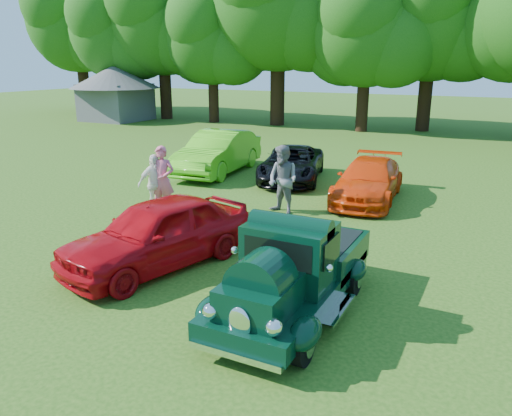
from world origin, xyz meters
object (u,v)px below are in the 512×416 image
at_px(spectator_white, 154,184).
at_px(red_convertible, 158,233).
at_px(hero_pickup, 294,273).
at_px(back_car_orange, 368,180).
at_px(spectator_pink, 163,180).
at_px(gazebo, 115,87).
at_px(back_car_black, 292,164).
at_px(spectator_grey, 283,180).
at_px(back_car_lime, 218,152).

bearing_deg(spectator_white, red_convertible, -114.51).
xyz_separation_m(hero_pickup, back_car_orange, (-0.74, 7.72, -0.08)).
xyz_separation_m(spectator_pink, gazebo, (-17.26, 17.32, 1.44)).
relative_size(back_car_orange, spectator_pink, 2.26).
bearing_deg(back_car_black, spectator_pink, -122.11).
xyz_separation_m(spectator_pink, spectator_white, (-0.23, -0.08, -0.12)).
relative_size(spectator_grey, gazebo, 0.30).
bearing_deg(back_car_black, hero_pickup, -81.71).
height_order(red_convertible, gazebo, gazebo).
bearing_deg(spectator_pink, spectator_grey, 10.81).
relative_size(spectator_pink, spectator_white, 1.14).
relative_size(back_car_lime, spectator_pink, 2.54).
xyz_separation_m(spectator_white, gazebo, (-17.03, 17.40, 1.56)).
xyz_separation_m(red_convertible, spectator_pink, (-2.27, 3.17, 0.23)).
xyz_separation_m(red_convertible, spectator_white, (-2.50, 3.09, 0.11)).
height_order(hero_pickup, spectator_grey, spectator_grey).
bearing_deg(spectator_grey, back_car_black, 128.81).
height_order(back_car_black, spectator_grey, spectator_grey).
bearing_deg(spectator_grey, spectator_white, -135.34).
relative_size(red_convertible, spectator_grey, 2.20).
xyz_separation_m(back_car_lime, spectator_white, (1.12, -5.35, 0.04)).
xyz_separation_m(back_car_lime, back_car_orange, (6.21, -1.29, -0.17)).
bearing_deg(red_convertible, gazebo, 149.20).
height_order(back_car_orange, spectator_white, spectator_white).
height_order(back_car_orange, spectator_grey, spectator_grey).
xyz_separation_m(spectator_pink, spectator_grey, (3.06, 1.48, 0.01)).
height_order(red_convertible, spectator_white, spectator_white).
relative_size(back_car_orange, gazebo, 0.68).
xyz_separation_m(back_car_orange, spectator_pink, (-4.86, -3.98, 0.33)).
height_order(hero_pickup, spectator_white, spectator_white).
distance_m(back_car_black, spectator_white, 5.81).
relative_size(spectator_grey, spectator_white, 1.15).
relative_size(back_car_black, spectator_white, 2.60).
xyz_separation_m(back_car_lime, gazebo, (-15.90, 12.05, 1.60)).
bearing_deg(back_car_lime, spectator_pink, -81.07).
relative_size(hero_pickup, spectator_grey, 2.16).
height_order(back_car_black, gazebo, gazebo).
bearing_deg(gazebo, spectator_white, -45.62).
height_order(red_convertible, back_car_orange, red_convertible).
distance_m(spectator_grey, spectator_white, 3.64).
height_order(back_car_orange, spectator_pink, spectator_pink).
height_order(hero_pickup, back_car_black, hero_pickup).
xyz_separation_m(red_convertible, gazebo, (-19.53, 20.49, 1.67)).
height_order(back_car_lime, gazebo, gazebo).
bearing_deg(back_car_orange, back_car_black, 150.95).
bearing_deg(back_car_black, red_convertible, -100.92).
bearing_deg(spectator_white, back_car_orange, -24.88).
bearing_deg(red_convertible, hero_pickup, 5.78).
xyz_separation_m(back_car_lime, spectator_pink, (1.35, -5.27, 0.16)).
xyz_separation_m(hero_pickup, spectator_white, (-5.82, 3.66, 0.13)).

